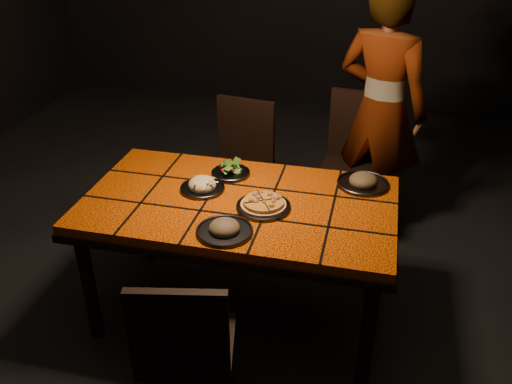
% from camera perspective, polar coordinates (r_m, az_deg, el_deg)
% --- Properties ---
extents(room_shell, '(6.04, 7.04, 3.08)m').
position_cam_1_polar(room_shell, '(2.50, -2.08, 14.18)').
color(room_shell, black).
rests_on(room_shell, ground).
extents(dining_table, '(1.62, 0.92, 0.75)m').
position_cam_1_polar(dining_table, '(2.84, -1.78, -2.19)').
color(dining_table, '#ED5607').
rests_on(dining_table, ground).
extents(chair_near, '(0.46, 0.46, 0.87)m').
position_cam_1_polar(chair_near, '(2.36, -7.48, -15.74)').
color(chair_near, black).
rests_on(chair_near, ground).
extents(chair_far_left, '(0.47, 0.47, 0.92)m').
position_cam_1_polar(chair_far_left, '(3.74, -1.66, 3.60)').
color(chair_far_left, black).
rests_on(chair_far_left, ground).
extents(chair_far_right, '(0.49, 0.49, 0.98)m').
position_cam_1_polar(chair_far_right, '(3.75, 10.51, 3.78)').
color(chair_far_right, black).
rests_on(chair_far_right, ground).
extents(diner, '(0.75, 0.63, 1.74)m').
position_cam_1_polar(diner, '(3.72, 13.00, 8.42)').
color(diner, brown).
rests_on(diner, ground).
extents(plate_pizza, '(0.31, 0.31, 0.04)m').
position_cam_1_polar(plate_pizza, '(2.71, 0.79, -1.38)').
color(plate_pizza, '#39383E').
rests_on(plate_pizza, dining_table).
extents(plate_pasta, '(0.24, 0.24, 0.08)m').
position_cam_1_polar(plate_pasta, '(2.89, -5.67, 0.62)').
color(plate_pasta, '#39383E').
rests_on(plate_pasta, dining_table).
extents(plate_salad, '(0.22, 0.22, 0.07)m').
position_cam_1_polar(plate_salad, '(3.03, -2.70, 2.28)').
color(plate_salad, '#39383E').
rests_on(plate_salad, dining_table).
extents(plate_mushroom_a, '(0.27, 0.27, 0.09)m').
position_cam_1_polar(plate_mushroom_a, '(2.53, -3.34, -3.85)').
color(plate_mushroom_a, '#39383E').
rests_on(plate_mushroom_a, dining_table).
extents(plate_mushroom_b, '(0.28, 0.28, 0.09)m').
position_cam_1_polar(plate_mushroom_b, '(2.98, 11.21, 1.14)').
color(plate_mushroom_b, '#39383E').
rests_on(plate_mushroom_b, dining_table).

